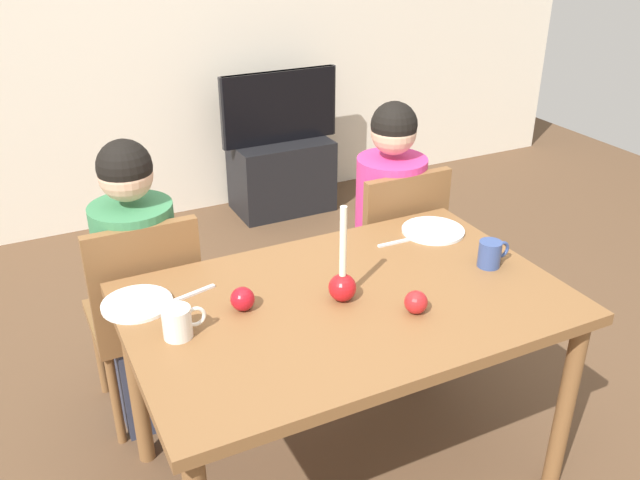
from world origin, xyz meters
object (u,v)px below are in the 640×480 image
Objects in this scene: chair_left at (146,309)px; apple_near_candle at (416,302)px; dining_table at (347,320)px; mug_right at (491,254)px; tv at (280,107)px; plate_left at (137,304)px; person_right_child at (388,235)px; person_left_child at (142,292)px; tv_stand at (282,175)px; plate_right at (433,231)px; apple_by_left_plate at (243,299)px; mug_left at (178,322)px; chair_right at (392,250)px; candle_centerpiece at (343,282)px.

apple_near_candle is (0.69, -0.77, 0.28)m from chair_left.
mug_right is at bearing -3.15° from dining_table.
tv is 2.46m from plate_left.
person_left_child is at bearing 180.00° from person_right_child.
person_right_child is (1.09, 0.00, 0.00)m from person_left_child.
tv_stand is at bearing 71.92° from dining_table.
plate_right is (1.15, 0.02, 0.00)m from plate_left.
apple_by_left_plate is at bearing -30.29° from plate_left.
chair_left is at bearing -127.25° from tv.
person_left_child is at bearing 89.33° from mug_left.
dining_table reaches higher than tv_stand.
tv_stand is 2.10m from plate_right.
chair_left is at bearing 112.08° from apple_by_left_plate.
dining_table is 0.84m from person_left_child.
chair_left is 1.00× the size of chair_right.
tv is 2.41× the size of candle_centerpiece.
chair_right is at bearing 47.49° from dining_table.
mug_left is 1.06× the size of mug_right.
chair_right is 3.73× the size of plate_right.
mug_right is at bearing -94.95° from tv.
person_left_child is 5.25× the size of plate_left.
mug_right is (-0.01, -0.64, 0.29)m from chair_right.
person_right_child reaches higher than plate_right.
mug_left is (-0.01, -0.57, 0.29)m from chair_left.
apple_by_left_plate is (-0.33, 0.09, 0.12)m from dining_table.
chair_left is 0.77× the size of person_right_child.
tv is at bearing 52.75° from chair_left.
person_left_child reaches higher than apple_near_candle.
apple_by_left_plate is (0.21, -0.52, 0.28)m from chair_left.
person_right_child is 1.28m from mug_left.
candle_centerpiece is at bearing -16.05° from apple_by_left_plate.
mug_right is 0.88m from apple_by_left_plate.
person_left_child is (-0.54, 0.64, -0.10)m from dining_table.
tv_stand is at bearing -90.00° from tv.
candle_centerpiece is 1.47× the size of plate_left.
candle_centerpiece is 4.44× the size of apple_near_candle.
chair_left is 1.41× the size of tv_stand.
candle_centerpiece reaches higher than plate_left.
person_left_child is 0.65m from mug_left.
person_left_child reaches higher than chair_right.
mug_left is at bearing -119.72° from tv.
plate_left is at bearing -103.15° from chair_left.
dining_table is at bearing -108.08° from tv_stand.
tv_stand is 0.81× the size of tv.
dining_table is 1.56× the size of chair_left.
person_right_child reaches higher than tv_stand.
chair_left is (-0.54, 0.61, -0.15)m from dining_table.
plate_left is at bearing 108.34° from mug_left.
tv is 3.28× the size of plate_right.
candle_centerpiece is (-0.58, -0.61, 0.31)m from chair_right.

